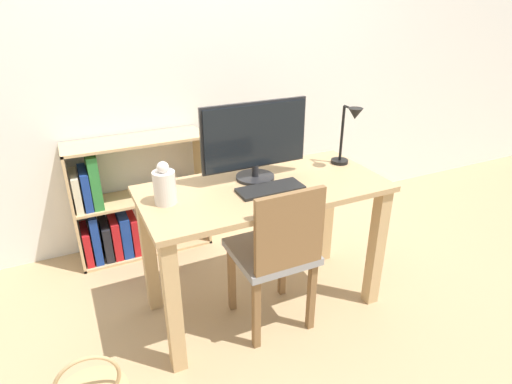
{
  "coord_description": "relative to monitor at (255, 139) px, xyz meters",
  "views": [
    {
      "loc": [
        -0.9,
        -1.8,
        1.68
      ],
      "look_at": [
        0.0,
        0.1,
        0.68
      ],
      "focal_mm": 30.0,
      "sensor_mm": 36.0,
      "label": 1
    }
  ],
  "objects": [
    {
      "name": "desk",
      "position": [
        0.0,
        -0.11,
        -0.38
      ],
      "size": [
        1.28,
        0.61,
        0.76
      ],
      "color": "tan",
      "rests_on": "ground_plane"
    },
    {
      "name": "bookshelf",
      "position": [
        -0.64,
        0.78,
        -0.64
      ],
      "size": [
        0.89,
        0.28,
        0.82
      ],
      "color": "tan",
      "rests_on": "ground_plane"
    },
    {
      "name": "vase",
      "position": [
        -0.51,
        -0.08,
        -0.13
      ],
      "size": [
        0.11,
        0.11,
        0.21
      ],
      "color": "silver",
      "rests_on": "desk"
    },
    {
      "name": "wall_back",
      "position": [
        0.0,
        0.95,
        0.32
      ],
      "size": [
        8.0,
        0.05,
        2.6
      ],
      "color": "silver",
      "rests_on": "ground_plane"
    },
    {
      "name": "desk_lamp",
      "position": [
        0.55,
        -0.06,
        -0.01
      ],
      "size": [
        0.1,
        0.19,
        0.35
      ],
      "color": "black",
      "rests_on": "desk"
    },
    {
      "name": "chair",
      "position": [
        -0.02,
        -0.3,
        -0.51
      ],
      "size": [
        0.4,
        0.4,
        0.86
      ],
      "rotation": [
        0.0,
        0.0,
        0.03
      ],
      "color": "gray",
      "rests_on": "ground_plane"
    },
    {
      "name": "monitor",
      "position": [
        0.0,
        0.0,
        0.0
      ],
      "size": [
        0.59,
        0.21,
        0.42
      ],
      "color": "#232326",
      "rests_on": "desk"
    },
    {
      "name": "keyboard",
      "position": [
        0.01,
        -0.17,
        -0.22
      ],
      "size": [
        0.34,
        0.14,
        0.02
      ],
      "color": "black",
      "rests_on": "desk"
    },
    {
      "name": "ground_plane",
      "position": [
        0.0,
        -0.11,
        -0.98
      ],
      "size": [
        10.0,
        10.0,
        0.0
      ],
      "primitive_type": "plane",
      "color": "tan"
    }
  ]
}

